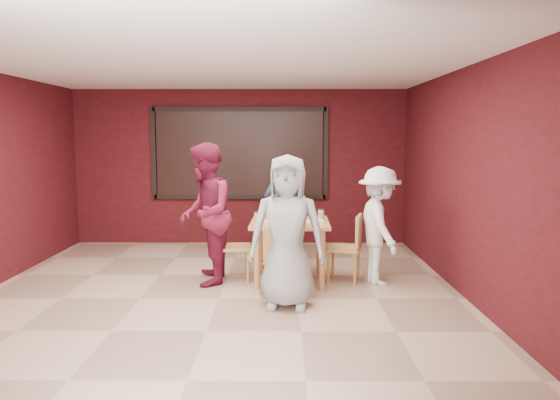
{
  "coord_description": "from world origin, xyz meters",
  "views": [
    {
      "loc": [
        0.77,
        -6.44,
        1.96
      ],
      "look_at": [
        0.74,
        0.82,
        1.11
      ],
      "focal_mm": 35.0,
      "sensor_mm": 36.0,
      "label": 1
    }
  ],
  "objects_px": {
    "chair_front": "(282,257)",
    "chair_right": "(349,244)",
    "dining_table": "(290,229)",
    "diner_right": "(379,226)",
    "chair_left": "(228,243)",
    "diner_back": "(282,211)",
    "chair_back": "(283,238)",
    "diner_left": "(205,214)",
    "diner_front": "(287,232)"
  },
  "relations": [
    {
      "from": "chair_right",
      "to": "diner_left",
      "type": "xyz_separation_m",
      "value": [
        -1.93,
        -0.1,
        0.42
      ]
    },
    {
      "from": "chair_left",
      "to": "diner_front",
      "type": "bearing_deg",
      "value": -56.53
    },
    {
      "from": "diner_back",
      "to": "diner_right",
      "type": "relative_size",
      "value": 1.01
    },
    {
      "from": "chair_back",
      "to": "dining_table",
      "type": "bearing_deg",
      "value": -83.4
    },
    {
      "from": "dining_table",
      "to": "chair_left",
      "type": "distance_m",
      "value": 0.86
    },
    {
      "from": "diner_left",
      "to": "diner_right",
      "type": "bearing_deg",
      "value": 86.44
    },
    {
      "from": "diner_right",
      "to": "chair_left",
      "type": "bearing_deg",
      "value": 77.69
    },
    {
      "from": "chair_front",
      "to": "chair_back",
      "type": "bearing_deg",
      "value": 89.27
    },
    {
      "from": "chair_front",
      "to": "chair_left",
      "type": "distance_m",
      "value": 1.04
    },
    {
      "from": "diner_right",
      "to": "chair_right",
      "type": "bearing_deg",
      "value": 67.74
    },
    {
      "from": "chair_front",
      "to": "diner_back",
      "type": "relative_size",
      "value": 0.54
    },
    {
      "from": "chair_front",
      "to": "diner_right",
      "type": "bearing_deg",
      "value": 23.72
    },
    {
      "from": "chair_right",
      "to": "diner_front",
      "type": "xyz_separation_m",
      "value": [
        -0.85,
        -1.13,
        0.36
      ]
    },
    {
      "from": "diner_right",
      "to": "chair_front",
      "type": "bearing_deg",
      "value": 106.09
    },
    {
      "from": "chair_back",
      "to": "diner_right",
      "type": "height_order",
      "value": "diner_right"
    },
    {
      "from": "chair_right",
      "to": "diner_left",
      "type": "height_order",
      "value": "diner_left"
    },
    {
      "from": "chair_front",
      "to": "diner_back",
      "type": "xyz_separation_m",
      "value": [
        0.01,
        1.88,
        0.31
      ]
    },
    {
      "from": "chair_front",
      "to": "chair_left",
      "type": "xyz_separation_m",
      "value": [
        -0.73,
        0.74,
        0.03
      ]
    },
    {
      "from": "diner_left",
      "to": "diner_right",
      "type": "xyz_separation_m",
      "value": [
        2.31,
        0.0,
        -0.16
      ]
    },
    {
      "from": "chair_back",
      "to": "diner_back",
      "type": "bearing_deg",
      "value": 91.49
    },
    {
      "from": "dining_table",
      "to": "diner_right",
      "type": "distance_m",
      "value": 1.2
    },
    {
      "from": "chair_left",
      "to": "diner_left",
      "type": "bearing_deg",
      "value": -149.41
    },
    {
      "from": "chair_back",
      "to": "diner_back",
      "type": "xyz_separation_m",
      "value": [
        -0.01,
        0.44,
        0.34
      ]
    },
    {
      "from": "chair_left",
      "to": "chair_right",
      "type": "relative_size",
      "value": 1.0
    },
    {
      "from": "dining_table",
      "to": "diner_left",
      "type": "distance_m",
      "value": 1.15
    },
    {
      "from": "chair_front",
      "to": "diner_right",
      "type": "relative_size",
      "value": 0.55
    },
    {
      "from": "chair_back",
      "to": "chair_right",
      "type": "xyz_separation_m",
      "value": [
        0.9,
        -0.77,
        0.06
      ]
    },
    {
      "from": "diner_front",
      "to": "diner_left",
      "type": "relative_size",
      "value": 0.94
    },
    {
      "from": "diner_back",
      "to": "diner_left",
      "type": "bearing_deg",
      "value": 49.55
    },
    {
      "from": "chair_front",
      "to": "chair_right",
      "type": "xyz_separation_m",
      "value": [
        0.91,
        0.67,
        0.03
      ]
    },
    {
      "from": "chair_left",
      "to": "diner_back",
      "type": "distance_m",
      "value": 1.39
    },
    {
      "from": "chair_front",
      "to": "diner_left",
      "type": "height_order",
      "value": "diner_left"
    },
    {
      "from": "dining_table",
      "to": "diner_right",
      "type": "relative_size",
      "value": 0.68
    },
    {
      "from": "chair_back",
      "to": "chair_right",
      "type": "relative_size",
      "value": 0.88
    },
    {
      "from": "chair_back",
      "to": "diner_back",
      "type": "distance_m",
      "value": 0.56
    },
    {
      "from": "diner_left",
      "to": "chair_left",
      "type": "bearing_deg",
      "value": 116.96
    },
    {
      "from": "chair_left",
      "to": "chair_right",
      "type": "xyz_separation_m",
      "value": [
        1.64,
        -0.07,
        -0.0
      ]
    },
    {
      "from": "chair_front",
      "to": "dining_table",
      "type": "bearing_deg",
      "value": 81.02
    },
    {
      "from": "chair_right",
      "to": "diner_front",
      "type": "bearing_deg",
      "value": -127.14
    },
    {
      "from": "diner_front",
      "to": "diner_right",
      "type": "relative_size",
      "value": 1.12
    },
    {
      "from": "chair_left",
      "to": "diner_right",
      "type": "distance_m",
      "value": 2.05
    },
    {
      "from": "chair_front",
      "to": "diner_back",
      "type": "height_order",
      "value": "diner_back"
    },
    {
      "from": "dining_table",
      "to": "chair_right",
      "type": "distance_m",
      "value": 0.83
    },
    {
      "from": "chair_left",
      "to": "diner_left",
      "type": "relative_size",
      "value": 0.49
    },
    {
      "from": "chair_left",
      "to": "chair_back",
      "type": "bearing_deg",
      "value": 43.19
    },
    {
      "from": "chair_front",
      "to": "chair_left",
      "type": "relative_size",
      "value": 0.93
    },
    {
      "from": "chair_back",
      "to": "chair_right",
      "type": "distance_m",
      "value": 1.18
    },
    {
      "from": "chair_back",
      "to": "chair_left",
      "type": "distance_m",
      "value": 1.03
    },
    {
      "from": "diner_front",
      "to": "diner_right",
      "type": "xyz_separation_m",
      "value": [
        1.24,
        1.03,
        -0.1
      ]
    },
    {
      "from": "dining_table",
      "to": "chair_back",
      "type": "distance_m",
      "value": 0.81
    }
  ]
}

